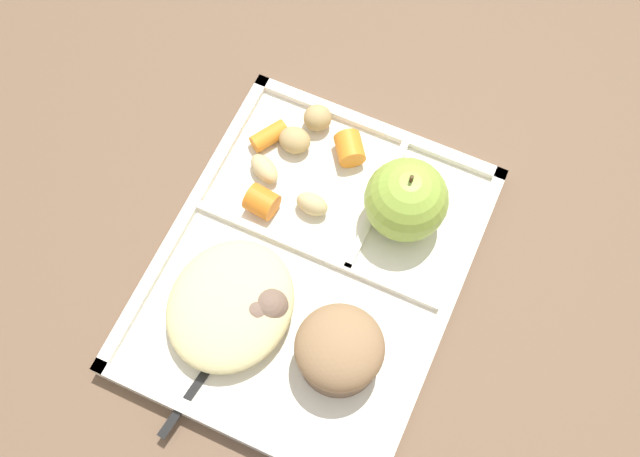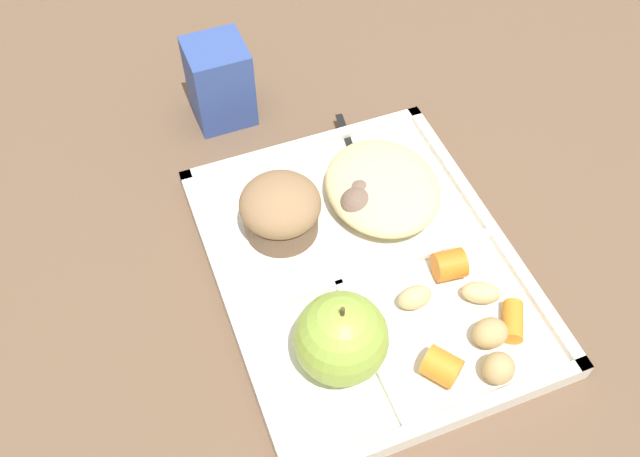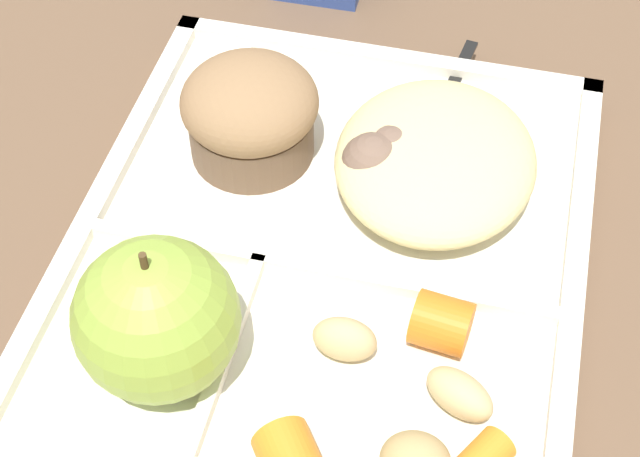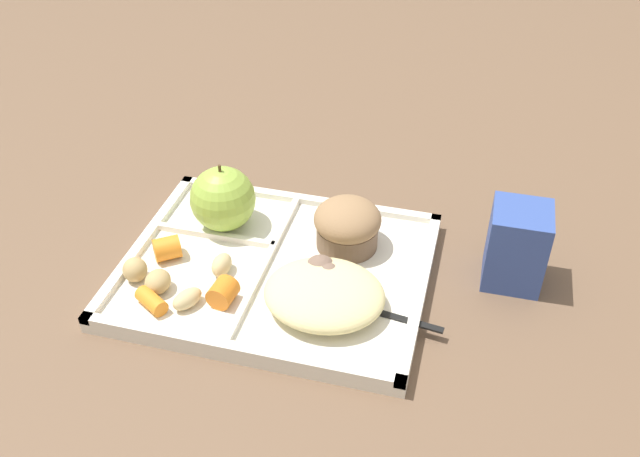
# 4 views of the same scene
# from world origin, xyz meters

# --- Properties ---
(ground) EXTENTS (6.00, 6.00, 0.00)m
(ground) POSITION_xyz_m (0.00, 0.00, 0.00)
(ground) COLOR brown
(lunch_tray) EXTENTS (0.34, 0.27, 0.02)m
(lunch_tray) POSITION_xyz_m (-0.00, 0.00, 0.01)
(lunch_tray) COLOR silver
(lunch_tray) RESTS_ON ground
(green_apple) EXTENTS (0.08, 0.08, 0.09)m
(green_apple) POSITION_xyz_m (-0.08, 0.06, 0.05)
(green_apple) COLOR #93B742
(green_apple) RESTS_ON lunch_tray
(bran_muffin) EXTENTS (0.08, 0.08, 0.06)m
(bran_muffin) POSITION_xyz_m (0.07, 0.06, 0.04)
(bran_muffin) COLOR brown
(bran_muffin) RESTS_ON lunch_tray
(carrot_slice_large) EXTENTS (0.04, 0.04, 0.03)m
(carrot_slice_large) POSITION_xyz_m (-0.13, -0.01, 0.03)
(carrot_slice_large) COLOR orange
(carrot_slice_large) RESTS_ON lunch_tray
(carrot_slice_near_corner) EXTENTS (0.04, 0.03, 0.02)m
(carrot_slice_near_corner) POSITION_xyz_m (-0.11, -0.10, 0.02)
(carrot_slice_near_corner) COLOR orange
(carrot_slice_near_corner) RESTS_ON lunch_tray
(carrot_slice_tilted) EXTENTS (0.03, 0.03, 0.03)m
(carrot_slice_tilted) POSITION_xyz_m (-0.04, -0.07, 0.03)
(carrot_slice_tilted) COLOR orange
(carrot_slice_tilted) RESTS_ON lunch_tray
(potato_chunk_browned) EXTENTS (0.03, 0.04, 0.02)m
(potato_chunk_browned) POSITION_xyz_m (-0.07, -0.08, 0.02)
(potato_chunk_browned) COLOR tan
(potato_chunk_browned) RESTS_ON lunch_tray
(potato_chunk_corner) EXTENTS (0.03, 0.03, 0.02)m
(potato_chunk_corner) POSITION_xyz_m (-0.11, -0.07, 0.03)
(potato_chunk_corner) COLOR tan
(potato_chunk_corner) RESTS_ON lunch_tray
(potato_chunk_small) EXTENTS (0.04, 0.04, 0.03)m
(potato_chunk_small) POSITION_xyz_m (-0.14, -0.06, 0.03)
(potato_chunk_small) COLOR tan
(potato_chunk_small) RESTS_ON lunch_tray
(potato_chunk_wedge) EXTENTS (0.02, 0.03, 0.02)m
(potato_chunk_wedge) POSITION_xyz_m (-0.06, -0.02, 0.02)
(potato_chunk_wedge) COLOR tan
(potato_chunk_wedge) RESTS_ON lunch_tray
(egg_noodle_pile) EXTENTS (0.13, 0.11, 0.04)m
(egg_noodle_pile) POSITION_xyz_m (0.07, -0.05, 0.03)
(egg_noodle_pile) COLOR beige
(egg_noodle_pile) RESTS_ON lunch_tray
(meatball_side) EXTENTS (0.04, 0.04, 0.04)m
(meatball_side) POSITION_xyz_m (0.07, -0.02, 0.03)
(meatball_side) COLOR #755B4C
(meatball_side) RESTS_ON lunch_tray
(meatball_center) EXTENTS (0.04, 0.04, 0.04)m
(meatball_center) POSITION_xyz_m (0.06, -0.01, 0.03)
(meatball_center) COLOR #755B4C
(meatball_center) RESTS_ON lunch_tray
(plastic_fork) EXTENTS (0.15, 0.04, 0.00)m
(plastic_fork) POSITION_xyz_m (0.11, -0.04, 0.01)
(plastic_fork) COLOR black
(plastic_fork) RESTS_ON lunch_tray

